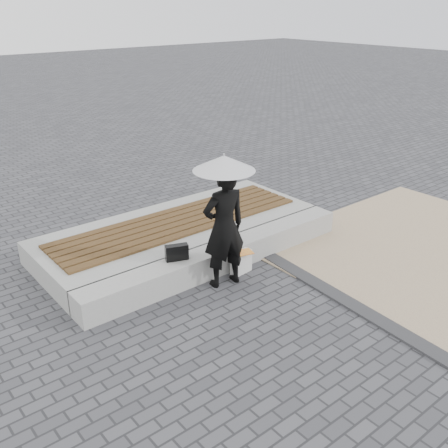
{
  "coord_description": "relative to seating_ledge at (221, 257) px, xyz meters",
  "views": [
    {
      "loc": [
        -4.6,
        -4.14,
        4.02
      ],
      "look_at": [
        -0.27,
        1.18,
        1.0
      ],
      "focal_mm": 40.95,
      "sensor_mm": 36.0,
      "label": 1
    }
  ],
  "objects": [
    {
      "name": "woman",
      "position": [
        -0.27,
        -0.42,
        0.75
      ],
      "size": [
        0.75,
        0.55,
        1.9
      ],
      "primitive_type": "imported",
      "rotation": [
        0.0,
        0.0,
        2.99
      ],
      "color": "black",
      "rests_on": "ground"
    },
    {
      "name": "timber_decking",
      "position": [
        0.0,
        1.2,
        0.22
      ],
      "size": [
        4.6,
        1.2,
        0.04
      ],
      "primitive_type": null,
      "color": "brown",
      "rests_on": "timber_platform"
    },
    {
      "name": "magazine",
      "position": [
        0.15,
        -0.37,
        0.18
      ],
      "size": [
        0.34,
        0.29,
        0.01
      ],
      "primitive_type": "cube",
      "rotation": [
        0.0,
        0.0,
        -0.28
      ],
      "color": "#DA4828",
      "rests_on": "canvas_tote"
    },
    {
      "name": "ground",
      "position": [
        0.0,
        -1.6,
        -0.2
      ],
      "size": [
        80.0,
        80.0,
        0.0
      ],
      "primitive_type": "plane",
      "color": "#46474B",
      "rests_on": "ground"
    },
    {
      "name": "handbag",
      "position": [
        -0.82,
        0.05,
        0.32
      ],
      "size": [
        0.37,
        0.24,
        0.25
      ],
      "primitive_type": "cube",
      "rotation": [
        0.0,
        0.0,
        -0.37
      ],
      "color": "black",
      "rests_on": "seating_ledge"
    },
    {
      "name": "edging_band",
      "position": [
        0.75,
        -2.1,
        -0.18
      ],
      "size": [
        0.61,
        5.2,
        0.04
      ],
      "primitive_type": "cube",
      "rotation": [
        0.0,
        0.0,
        -0.07
      ],
      "color": "#313133",
      "rests_on": "ground"
    },
    {
      "name": "seating_ledge",
      "position": [
        0.0,
        0.0,
        0.0
      ],
      "size": [
        5.0,
        0.45,
        0.4
      ],
      "primitive_type": "cube",
      "color": "#AEADA9",
      "rests_on": "ground"
    },
    {
      "name": "parasol",
      "position": [
        -0.27,
        -0.42,
        1.73
      ],
      "size": [
        0.89,
        0.89,
        1.14
      ],
      "rotation": [
        0.0,
        0.0,
        0.34
      ],
      "color": "#B8B8BD",
      "rests_on": "ground"
    },
    {
      "name": "timber_platform",
      "position": [
        0.0,
        1.2,
        0.0
      ],
      "size": [
        5.0,
        2.0,
        0.4
      ],
      "primitive_type": "cube",
      "color": "#9FA09A",
      "rests_on": "ground"
    },
    {
      "name": "canvas_tote",
      "position": [
        0.15,
        -0.32,
        -0.01
      ],
      "size": [
        0.37,
        0.18,
        0.37
      ],
      "primitive_type": "cube",
      "rotation": [
        0.0,
        0.0,
        0.1
      ],
      "color": "silver",
      "rests_on": "ground"
    },
    {
      "name": "terrazzo_zone",
      "position": [
        3.2,
        -2.1,
        -0.19
      ],
      "size": [
        5.0,
        5.0,
        0.02
      ],
      "primitive_type": "cube",
      "color": "tan",
      "rests_on": "ground"
    }
  ]
}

